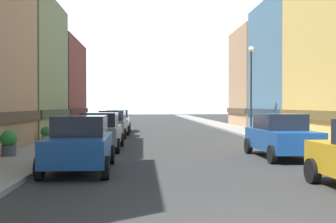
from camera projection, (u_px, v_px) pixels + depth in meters
sidewalk_left at (96, 127)px, 40.73m from camera, size 2.50×100.00×0.15m
sidewalk_right at (226, 127)px, 41.46m from camera, size 2.50×100.00×0.15m
storefront_left_3 at (27, 86)px, 38.04m from camera, size 9.39×10.24×7.91m
storefront_right_2 at (315, 69)px, 33.35m from camera, size 8.67×9.33×10.22m
storefront_right_3 at (267, 80)px, 42.53m from camera, size 6.41×8.10×9.69m
car_left_0 at (80, 143)px, 13.80m from camera, size 2.15×4.44×1.78m
car_left_1 at (100, 131)px, 20.29m from camera, size 2.09×4.41×1.78m
car_left_2 at (112, 124)px, 28.40m from camera, size 2.18×4.45×1.78m
car_left_3 at (118, 121)px, 34.61m from camera, size 2.18×4.45×1.78m
car_right_1 at (281, 136)px, 17.24m from camera, size 2.13×4.43×1.78m
potted_plant_0 at (46, 134)px, 22.98m from camera, size 0.54×0.54×0.83m
potted_plant_1 at (9, 142)px, 16.64m from camera, size 0.65×0.65×1.00m
streetlamp_right at (251, 77)px, 28.13m from camera, size 0.36×0.36×5.86m
mountain_backdrop at (141, 5)px, 264.60m from camera, size 325.54×325.54×128.28m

